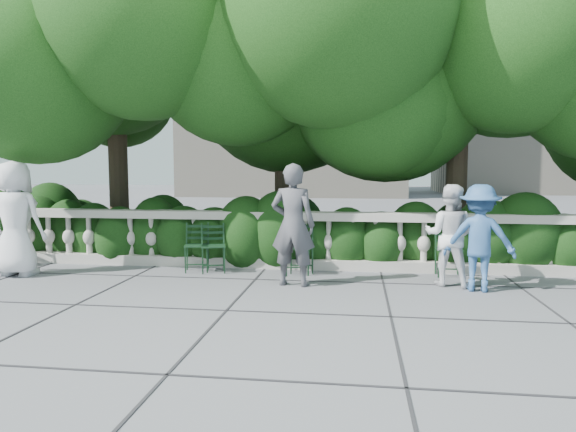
# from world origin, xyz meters

# --- Properties ---
(ground) EXTENTS (90.00, 90.00, 0.00)m
(ground) POSITION_xyz_m (0.00, 0.00, 0.00)
(ground) COLOR #52535A
(ground) RESTS_ON ground
(balustrade) EXTENTS (12.00, 0.44, 1.00)m
(balustrade) POSITION_xyz_m (0.00, 1.80, 0.49)
(balustrade) COLOR #9E998E
(balustrade) RESTS_ON ground
(shrub_hedge) EXTENTS (15.00, 2.60, 1.70)m
(shrub_hedge) POSITION_xyz_m (0.00, 3.00, 0.00)
(shrub_hedge) COLOR black
(shrub_hedge) RESTS_ON ground
(tree_canopy) EXTENTS (15.04, 6.52, 6.78)m
(tree_canopy) POSITION_xyz_m (0.69, 3.19, 3.96)
(tree_canopy) COLOR #3F3023
(tree_canopy) RESTS_ON ground
(chair_b) EXTENTS (0.56, 0.59, 0.84)m
(chair_b) POSITION_xyz_m (-1.27, 1.13, 0.00)
(chair_b) COLOR black
(chair_b) RESTS_ON ground
(chair_c) EXTENTS (0.54, 0.57, 0.84)m
(chair_c) POSITION_xyz_m (-1.58, 1.16, 0.00)
(chair_c) COLOR black
(chair_c) RESTS_ON ground
(chair_d) EXTENTS (0.49, 0.53, 0.84)m
(chair_d) POSITION_xyz_m (0.19, 1.32, 0.00)
(chair_d) COLOR black
(chair_d) RESTS_ON ground
(chair_e) EXTENTS (0.54, 0.57, 0.84)m
(chair_e) POSITION_xyz_m (0.13, 1.15, 0.00)
(chair_e) COLOR black
(chair_e) RESTS_ON ground
(chair_f) EXTENTS (0.45, 0.49, 0.84)m
(chair_f) POSITION_xyz_m (2.58, 1.33, 0.00)
(chair_f) COLOR black
(chair_f) RESTS_ON ground
(person_businessman) EXTENTS (0.95, 0.65, 1.88)m
(person_businessman) POSITION_xyz_m (-4.43, 0.60, 0.94)
(person_businessman) COLOR silver
(person_businessman) RESTS_ON ground
(person_woman_grey) EXTENTS (0.71, 0.51, 1.83)m
(person_woman_grey) POSITION_xyz_m (0.14, 0.49, 0.92)
(person_woman_grey) COLOR #45454B
(person_woman_grey) RESTS_ON ground
(person_casual_man) EXTENTS (0.88, 0.78, 1.52)m
(person_casual_man) POSITION_xyz_m (2.46, 0.81, 0.76)
(person_casual_man) COLOR silver
(person_casual_man) RESTS_ON ground
(person_older_blue) EXTENTS (1.08, 0.75, 1.53)m
(person_older_blue) POSITION_xyz_m (2.83, 0.51, 0.76)
(person_older_blue) COLOR #2D5589
(person_older_blue) RESTS_ON ground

